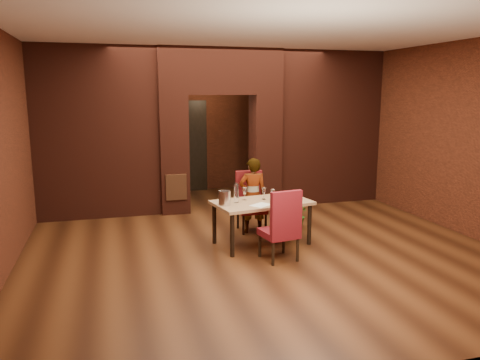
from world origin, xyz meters
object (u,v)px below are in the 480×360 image
object	(u,v)px
chair_near	(279,224)
wine_glass_a	(245,194)
person_seated	(253,195)
dining_table	(262,223)
potted_plant	(297,214)
chair_far	(252,202)
wine_glass_c	(273,195)
water_bottle	(236,193)
wine_bucket	(225,198)
wine_glass_b	(264,194)

from	to	relation	value
chair_near	wine_glass_a	size ratio (longest dim) A/B	5.21
chair_near	person_seated	size ratio (longest dim) A/B	0.81
dining_table	potted_plant	bearing A→B (deg)	28.61
chair_far	wine_glass_c	xyz separation A→B (m)	(0.11, -0.74, 0.27)
chair_far	water_bottle	xyz separation A→B (m)	(-0.46, -0.70, 0.33)
person_seated	potted_plant	bearing A→B (deg)	-168.86
chair_far	chair_near	size ratio (longest dim) A/B	0.99
wine_bucket	chair_far	bearing A→B (deg)	50.37
water_bottle	chair_near	bearing A→B (deg)	-60.21
wine_glass_a	wine_glass_b	size ratio (longest dim) A/B	1.06
wine_bucket	water_bottle	world-z (taller)	water_bottle
dining_table	potted_plant	distance (m)	1.12
dining_table	wine_bucket	xyz separation A→B (m)	(-0.62, -0.09, 0.45)
dining_table	wine_glass_b	distance (m)	0.46
chair_near	wine_glass_c	size ratio (longest dim) A/B	5.67
chair_far	chair_near	xyz separation A→B (m)	(-0.04, -1.44, 0.01)
chair_near	person_seated	distance (m)	1.36
water_bottle	potted_plant	bearing A→B (deg)	27.42
wine_glass_a	person_seated	bearing A→B (deg)	59.58
person_seated	wine_glass_a	world-z (taller)	person_seated
wine_glass_c	wine_bucket	distance (m)	0.79
wine_glass_b	wine_glass_c	xyz separation A→B (m)	(0.10, -0.13, -0.00)
chair_far	potted_plant	xyz separation A→B (m)	(0.82, -0.03, -0.27)
wine_bucket	potted_plant	bearing A→B (deg)	27.65
chair_far	water_bottle	world-z (taller)	chair_far
chair_far	wine_bucket	size ratio (longest dim) A/B	4.65
dining_table	wine_glass_a	size ratio (longest dim) A/B	7.43
wine_glass_a	wine_glass_c	size ratio (longest dim) A/B	1.09
chair_far	wine_glass_b	bearing A→B (deg)	-87.22
chair_near	potted_plant	distance (m)	1.67
wine_bucket	person_seated	bearing A→B (deg)	47.72
dining_table	chair_far	size ratio (longest dim) A/B	1.44
chair_near	potted_plant	size ratio (longest dim) A/B	2.17
water_bottle	dining_table	bearing A→B (deg)	-3.37
chair_far	wine_bucket	world-z (taller)	chair_far
chair_near	wine_bucket	xyz separation A→B (m)	(-0.63, 0.62, 0.28)
potted_plant	wine_glass_c	bearing A→B (deg)	-135.09
wine_glass_a	wine_bucket	distance (m)	0.46
person_seated	potted_plant	xyz separation A→B (m)	(0.82, 0.05, -0.40)
chair_far	water_bottle	bearing A→B (deg)	-121.91
water_bottle	wine_glass_a	bearing A→B (deg)	37.33
chair_far	person_seated	world-z (taller)	person_seated
chair_far	wine_glass_c	distance (m)	0.79
chair_far	wine_bucket	distance (m)	1.10
wine_glass_c	wine_glass_a	bearing A→B (deg)	157.49
dining_table	chair_far	distance (m)	0.74
wine_glass_c	water_bottle	distance (m)	0.58
dining_table	potted_plant	size ratio (longest dim) A/B	3.10
wine_glass_a	water_bottle	size ratio (longest dim) A/B	0.65
chair_near	water_bottle	world-z (taller)	chair_near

